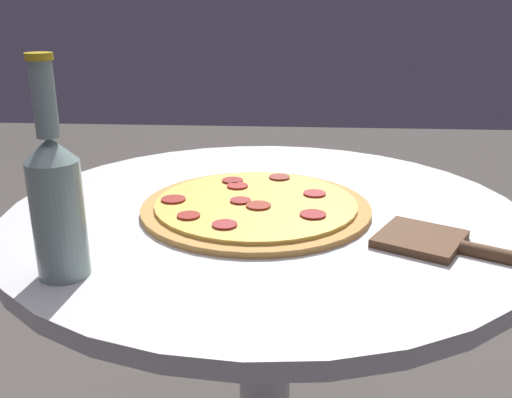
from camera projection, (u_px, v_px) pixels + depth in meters
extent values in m
cylinder|color=silver|center=(264.00, 388.00, 1.07)|extent=(0.09, 0.09, 0.67)
cylinder|color=silver|center=(265.00, 215.00, 0.96)|extent=(0.86, 0.86, 0.02)
cylinder|color=#C68E47|center=(256.00, 208.00, 0.94)|extent=(0.38, 0.38, 0.01)
cylinder|color=#E0BC4C|center=(256.00, 203.00, 0.94)|extent=(0.33, 0.33, 0.01)
cylinder|color=maroon|center=(232.00, 181.00, 1.04)|extent=(0.04, 0.04, 0.00)
cylinder|color=maroon|center=(315.00, 194.00, 0.97)|extent=(0.04, 0.04, 0.00)
cylinder|color=maroon|center=(237.00, 186.00, 1.01)|extent=(0.04, 0.04, 0.00)
cylinder|color=maroon|center=(189.00, 216.00, 0.87)|extent=(0.04, 0.04, 0.00)
cylinder|color=maroon|center=(173.00, 199.00, 0.94)|extent=(0.04, 0.04, 0.00)
cylinder|color=maroon|center=(313.00, 215.00, 0.88)|extent=(0.04, 0.04, 0.00)
cylinder|color=maroon|center=(240.00, 201.00, 0.94)|extent=(0.03, 0.03, 0.00)
cylinder|color=maroon|center=(225.00, 225.00, 0.84)|extent=(0.04, 0.04, 0.00)
cylinder|color=maroon|center=(258.00, 206.00, 0.92)|extent=(0.04, 0.04, 0.00)
cylinder|color=maroon|center=(279.00, 177.00, 1.06)|extent=(0.04, 0.04, 0.00)
cylinder|color=gray|center=(59.00, 220.00, 0.70)|extent=(0.06, 0.06, 0.15)
cone|color=gray|center=(50.00, 149.00, 0.67)|extent=(0.06, 0.06, 0.03)
cylinder|color=gray|center=(44.00, 99.00, 0.65)|extent=(0.03, 0.03, 0.09)
cylinder|color=gold|center=(39.00, 56.00, 0.64)|extent=(0.03, 0.03, 0.01)
cube|color=brown|center=(420.00, 239.00, 0.82)|extent=(0.15, 0.15, 0.01)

